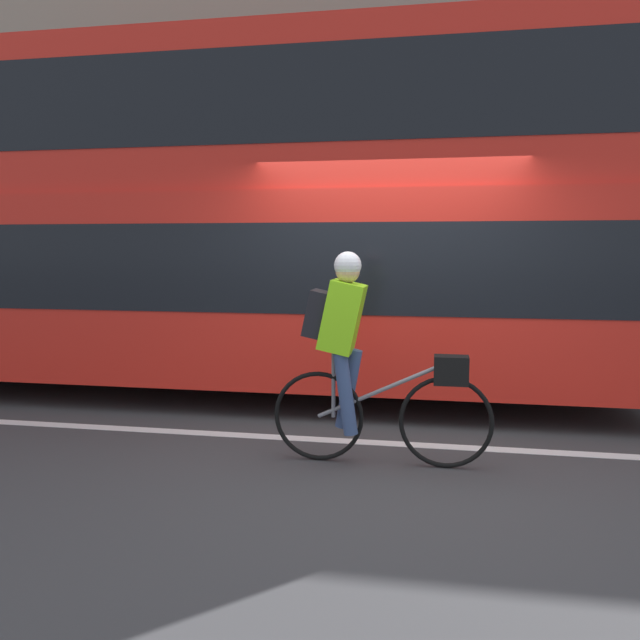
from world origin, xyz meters
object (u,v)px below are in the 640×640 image
object	(u,v)px
cyclist_on_bike	(359,351)
street_sign_post	(24,253)
trash_bin	(600,317)
bus	(234,211)

from	to	relation	value
cyclist_on_bike	street_sign_post	distance (m)	8.70
cyclist_on_bike	trash_bin	bearing A→B (deg)	60.21
street_sign_post	cyclist_on_bike	bearing A→B (deg)	-38.92
bus	cyclist_on_bike	xyz separation A→B (m)	(1.75, -2.29, -1.22)
bus	street_sign_post	xyz separation A→B (m)	(-5.00, 3.16, -0.52)
street_sign_post	trash_bin	bearing A→B (deg)	0.03
trash_bin	street_sign_post	bearing A→B (deg)	-179.97
bus	trash_bin	distance (m)	5.99
trash_bin	street_sign_post	xyz separation A→B (m)	(-9.87, -0.01, 0.97)
bus	street_sign_post	bearing A→B (deg)	147.72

